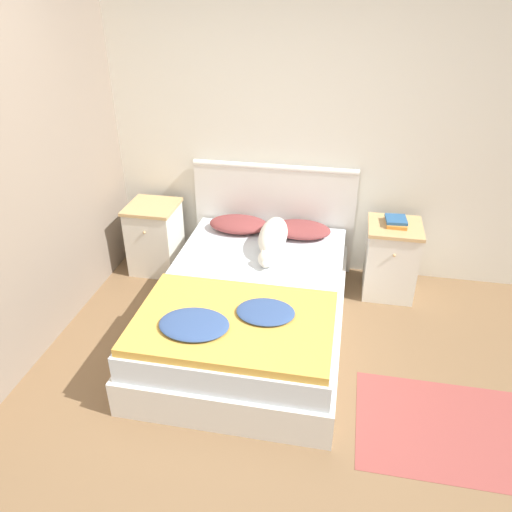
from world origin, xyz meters
name	(u,v)px	position (x,y,z in m)	size (l,w,h in m)	color
ground_plane	(218,431)	(0.00, 0.00, 0.00)	(16.00, 16.00, 0.00)	brown
wall_back	(277,129)	(0.00, 2.13, 1.27)	(9.00, 0.06, 2.55)	silver
wall_side_left	(49,159)	(-1.47, 1.05, 1.27)	(0.06, 3.10, 2.55)	gray
bed	(251,307)	(0.00, 1.01, 0.22)	(1.37, 2.05, 0.45)	silver
headboard	(274,214)	(0.00, 2.06, 0.52)	(1.45, 0.06, 0.99)	silver
nightstand_left	(155,237)	(-1.05, 1.78, 0.32)	(0.44, 0.46, 0.64)	silver
nightstand_right	(391,259)	(1.05, 1.78, 0.32)	(0.44, 0.46, 0.64)	silver
pillow_left	(239,224)	(-0.27, 1.82, 0.51)	(0.52, 0.33, 0.11)	brown
pillow_right	(300,229)	(0.27, 1.82, 0.51)	(0.52, 0.33, 0.11)	brown
quilt	(232,321)	(-0.01, 0.46, 0.49)	(1.27, 0.87, 0.10)	gold
dog	(273,238)	(0.08, 1.53, 0.55)	(0.23, 0.76, 0.22)	silver
book_stack	(396,221)	(1.05, 1.80, 0.66)	(0.18, 0.23, 0.05)	orange
rug	(454,430)	(1.41, 0.29, 0.00)	(1.18, 0.80, 0.00)	#93423D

